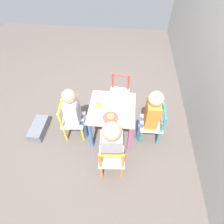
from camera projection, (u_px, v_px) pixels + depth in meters
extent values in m
plane|color=#5B514C|center=(112.00, 133.00, 2.28)|extent=(6.00, 6.00, 0.00)
cube|color=beige|center=(112.00, 108.00, 1.91)|extent=(0.50, 0.50, 0.02)
cylinder|color=#8E51BC|center=(97.00, 107.00, 2.25)|extent=(0.04, 0.04, 0.48)
cylinder|color=#387AD1|center=(91.00, 136.00, 1.97)|extent=(0.04, 0.04, 0.48)
cylinder|color=green|center=(131.00, 110.00, 2.22)|extent=(0.04, 0.04, 0.48)
cylinder|color=#E5599E|center=(130.00, 139.00, 1.94)|extent=(0.04, 0.04, 0.48)
cube|color=silver|center=(112.00, 156.00, 1.78)|extent=(0.28, 0.28, 0.02)
cylinder|color=orange|center=(121.00, 153.00, 1.95)|extent=(0.03, 0.03, 0.26)
cylinder|color=orange|center=(102.00, 153.00, 1.95)|extent=(0.03, 0.03, 0.26)
cylinder|color=orange|center=(122.00, 172.00, 1.82)|extent=(0.03, 0.03, 0.26)
cylinder|color=orange|center=(101.00, 172.00, 1.82)|extent=(0.03, 0.03, 0.26)
cylinder|color=orange|center=(123.00, 161.00, 1.62)|extent=(0.03, 0.03, 0.25)
cylinder|color=orange|center=(100.00, 161.00, 1.62)|extent=(0.03, 0.03, 0.25)
cylinder|color=orange|center=(111.00, 156.00, 1.53)|extent=(0.04, 0.21, 0.02)
cube|color=silver|center=(73.00, 120.00, 2.08)|extent=(0.28, 0.28, 0.02)
cylinder|color=yellow|center=(83.00, 134.00, 2.12)|extent=(0.03, 0.03, 0.26)
cylinder|color=yellow|center=(85.00, 120.00, 2.25)|extent=(0.03, 0.03, 0.26)
cylinder|color=yellow|center=(65.00, 134.00, 2.12)|extent=(0.03, 0.03, 0.26)
cylinder|color=yellow|center=(68.00, 120.00, 2.25)|extent=(0.03, 0.03, 0.26)
cylinder|color=yellow|center=(60.00, 121.00, 1.92)|extent=(0.03, 0.03, 0.25)
cylinder|color=yellow|center=(64.00, 107.00, 2.06)|extent=(0.03, 0.03, 0.25)
cylinder|color=yellow|center=(60.00, 107.00, 1.90)|extent=(0.21, 0.04, 0.02)
cube|color=silver|center=(151.00, 123.00, 2.05)|extent=(0.26, 0.26, 0.02)
cylinder|color=teal|center=(140.00, 122.00, 2.23)|extent=(0.03, 0.03, 0.26)
cylinder|color=teal|center=(141.00, 137.00, 2.09)|extent=(0.03, 0.03, 0.26)
cylinder|color=teal|center=(157.00, 124.00, 2.22)|extent=(0.03, 0.03, 0.26)
cylinder|color=teal|center=(158.00, 138.00, 2.08)|extent=(0.03, 0.03, 0.26)
cylinder|color=teal|center=(162.00, 111.00, 2.02)|extent=(0.03, 0.03, 0.25)
cylinder|color=teal|center=(163.00, 126.00, 1.88)|extent=(0.03, 0.03, 0.25)
cylinder|color=teal|center=(165.00, 111.00, 1.86)|extent=(0.21, 0.03, 0.02)
cube|color=silver|center=(119.00, 94.00, 2.37)|extent=(0.28, 0.28, 0.02)
cylinder|color=#DB3D38|center=(110.00, 105.00, 2.42)|extent=(0.03, 0.03, 0.26)
cylinder|color=#DB3D38|center=(125.00, 108.00, 2.39)|extent=(0.03, 0.03, 0.26)
cylinder|color=#DB3D38|center=(113.00, 95.00, 2.55)|extent=(0.03, 0.03, 0.26)
cylinder|color=#DB3D38|center=(127.00, 97.00, 2.53)|extent=(0.03, 0.03, 0.26)
cylinder|color=#DB3D38|center=(113.00, 81.00, 2.36)|extent=(0.03, 0.03, 0.25)
cylinder|color=#DB3D38|center=(128.00, 83.00, 2.33)|extent=(0.03, 0.03, 0.25)
cylinder|color=#DB3D38|center=(121.00, 75.00, 2.26)|extent=(0.05, 0.21, 0.02)
cylinder|color=#7A6B5B|center=(116.00, 152.00, 1.96)|extent=(0.07, 0.07, 0.27)
cylinder|color=#7A6B5B|center=(107.00, 152.00, 1.96)|extent=(0.07, 0.07, 0.27)
cube|color=#999EA8|center=(112.00, 146.00, 1.66)|extent=(0.16, 0.21, 0.35)
sphere|color=tan|center=(112.00, 131.00, 1.47)|extent=(0.17, 0.17, 0.17)
cylinder|color=#4C608E|center=(84.00, 130.00, 2.15)|extent=(0.07, 0.07, 0.27)
cylinder|color=#4C608E|center=(85.00, 123.00, 2.21)|extent=(0.07, 0.07, 0.27)
cube|color=silver|center=(73.00, 111.00, 1.95)|extent=(0.21, 0.16, 0.33)
sphere|color=tan|center=(69.00, 96.00, 1.77)|extent=(0.15, 0.15, 0.15)
cylinder|color=#4C608E|center=(139.00, 126.00, 2.19)|extent=(0.07, 0.07, 0.27)
cylinder|color=#4C608E|center=(139.00, 132.00, 2.12)|extent=(0.07, 0.07, 0.27)
cube|color=orange|center=(152.00, 114.00, 1.91)|extent=(0.20, 0.14, 0.34)
sphere|color=#DBB293|center=(156.00, 98.00, 1.73)|extent=(0.16, 0.16, 0.16)
cylinder|color=#E54C47|center=(111.00, 118.00, 1.80)|extent=(0.17, 0.17, 0.01)
cylinder|color=#D6843D|center=(111.00, 117.00, 1.79)|extent=(0.08, 0.08, 0.02)
cylinder|color=white|center=(99.00, 106.00, 1.91)|extent=(0.19, 0.19, 0.01)
cylinder|color=#D6843D|center=(99.00, 105.00, 1.90)|extent=(0.08, 0.08, 0.02)
cube|color=slate|center=(39.00, 128.00, 2.25)|extent=(0.35, 0.17, 0.12)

